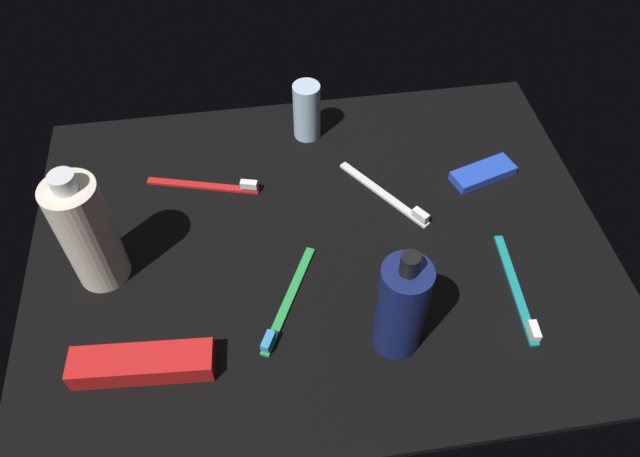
# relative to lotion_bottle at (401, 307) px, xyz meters

# --- Properties ---
(ground_plane) EXTENTS (0.84, 0.64, 0.01)m
(ground_plane) POSITION_rel_lotion_bottle_xyz_m (0.07, -0.17, -0.08)
(ground_plane) COLOR black
(lotion_bottle) EXTENTS (0.06, 0.06, 0.18)m
(lotion_bottle) POSITION_rel_lotion_bottle_xyz_m (0.00, 0.00, 0.00)
(lotion_bottle) COLOR navy
(lotion_bottle) RESTS_ON ground_plane
(bodywash_bottle) EXTENTS (0.07, 0.07, 0.20)m
(bodywash_bottle) POSITION_rel_lotion_bottle_xyz_m (0.38, -0.16, 0.01)
(bodywash_bottle) COLOR silver
(bodywash_bottle) RESTS_ON ground_plane
(deodorant_stick) EXTENTS (0.04, 0.04, 0.10)m
(deodorant_stick) POSITION_rel_lotion_bottle_xyz_m (0.06, -0.41, -0.03)
(deodorant_stick) COLOR silver
(deodorant_stick) RESTS_ON ground_plane
(toothbrush_white) EXTENTS (0.11, 0.15, 0.02)m
(toothbrush_white) POSITION_rel_lotion_bottle_xyz_m (-0.04, -0.24, -0.07)
(toothbrush_white) COLOR white
(toothbrush_white) RESTS_ON ground_plane
(toothbrush_red) EXTENTS (0.18, 0.06, 0.02)m
(toothbrush_red) POSITION_rel_lotion_bottle_xyz_m (0.23, -0.31, -0.07)
(toothbrush_red) COLOR red
(toothbrush_red) RESTS_ON ground_plane
(toothbrush_green) EXTENTS (0.09, 0.17, 0.02)m
(toothbrush_green) POSITION_rel_lotion_bottle_xyz_m (0.13, -0.07, -0.07)
(toothbrush_green) COLOR green
(toothbrush_green) RESTS_ON ground_plane
(toothbrush_teal) EXTENTS (0.02, 0.18, 0.02)m
(toothbrush_teal) POSITION_rel_lotion_bottle_xyz_m (-0.18, -0.04, -0.07)
(toothbrush_teal) COLOR teal
(toothbrush_teal) RESTS_ON ground_plane
(toothpaste_box_red) EXTENTS (0.18, 0.06, 0.03)m
(toothpaste_box_red) POSITION_rel_lotion_bottle_xyz_m (0.32, -0.00, -0.06)
(toothpaste_box_red) COLOR red
(toothpaste_box_red) RESTS_ON ground_plane
(snack_bar_blue) EXTENTS (0.11, 0.07, 0.01)m
(snack_bar_blue) POSITION_rel_lotion_bottle_xyz_m (-0.21, -0.27, -0.07)
(snack_bar_blue) COLOR blue
(snack_bar_blue) RESTS_ON ground_plane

